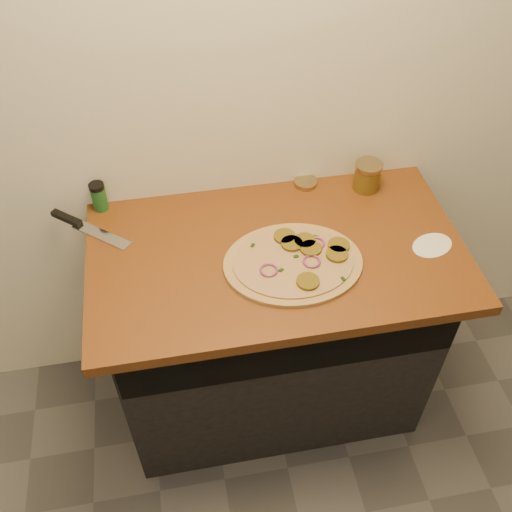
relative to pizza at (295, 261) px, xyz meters
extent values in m
cube|color=silver|center=(-0.04, 0.40, 0.44)|extent=(4.00, 0.02, 2.70)
cube|color=black|center=(-0.04, 0.10, -0.48)|extent=(1.10, 0.60, 0.86)
cube|color=brown|center=(-0.04, 0.07, -0.03)|extent=(1.20, 0.70, 0.04)
cylinder|color=tan|center=(-0.01, 0.00, 0.00)|extent=(0.44, 0.44, 0.01)
cylinder|color=#CFBA88|center=(-0.01, 0.00, 0.01)|extent=(0.38, 0.38, 0.01)
cylinder|color=brown|center=(-0.01, 0.10, 0.01)|extent=(0.07, 0.07, 0.01)
cylinder|color=brown|center=(0.05, 0.07, 0.01)|extent=(0.07, 0.07, 0.01)
cylinder|color=brown|center=(0.00, 0.06, 0.01)|extent=(0.07, 0.07, 0.01)
cylinder|color=brown|center=(0.02, -0.10, 0.01)|extent=(0.07, 0.07, 0.01)
cylinder|color=brown|center=(0.06, 0.03, 0.01)|extent=(0.07, 0.07, 0.01)
cylinder|color=brown|center=(0.15, 0.03, 0.01)|extent=(0.07, 0.07, 0.01)
cylinder|color=brown|center=(0.13, -0.01, 0.01)|extent=(0.07, 0.07, 0.01)
torus|color=#803069|center=(0.00, 0.07, 0.01)|extent=(0.06, 0.06, 0.01)
torus|color=#803069|center=(-0.09, -0.03, 0.01)|extent=(0.06, 0.06, 0.01)
torus|color=#803069|center=(0.08, 0.05, 0.01)|extent=(0.06, 0.06, 0.01)
torus|color=#803069|center=(0.05, -0.02, 0.01)|extent=(0.06, 0.06, 0.01)
cube|color=black|center=(0.03, -0.09, 0.01)|extent=(0.02, 0.01, 0.00)
cube|color=black|center=(-0.05, -0.04, 0.01)|extent=(0.02, 0.02, 0.00)
cube|color=black|center=(0.09, 0.08, 0.01)|extent=(0.02, 0.02, 0.00)
cube|color=black|center=(0.05, 0.08, 0.01)|extent=(0.01, 0.02, 0.00)
cube|color=black|center=(-0.12, 0.08, 0.01)|extent=(0.02, 0.02, 0.00)
cube|color=black|center=(0.01, 0.01, 0.01)|extent=(0.02, 0.01, 0.00)
cube|color=black|center=(0.12, -0.11, 0.01)|extent=(0.01, 0.02, 0.00)
cube|color=black|center=(0.04, 0.05, 0.01)|extent=(0.02, 0.01, 0.00)
cube|color=#B7BAC1|center=(-0.59, 0.24, -0.01)|extent=(0.19, 0.17, 0.00)
cube|color=black|center=(-0.71, 0.33, 0.00)|extent=(0.11, 0.10, 0.02)
cylinder|color=#9D8A5B|center=(0.13, 0.37, 0.00)|extent=(0.10, 0.10, 0.02)
cylinder|color=#9C290F|center=(0.33, 0.32, 0.03)|extent=(0.09, 0.09, 0.09)
cylinder|color=#9D8A5B|center=(0.33, 0.32, 0.09)|extent=(0.10, 0.10, 0.02)
cylinder|color=#1C5925|center=(-0.59, 0.37, 0.03)|extent=(0.05, 0.05, 0.09)
cylinder|color=black|center=(-0.59, 0.37, 0.09)|extent=(0.05, 0.05, 0.02)
cylinder|color=white|center=(0.45, 0.00, -0.01)|extent=(0.19, 0.19, 0.00)
camera|label=1|loc=(-0.34, -1.17, 1.28)|focal=40.00mm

